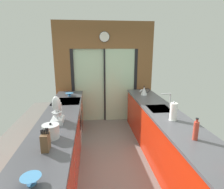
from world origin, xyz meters
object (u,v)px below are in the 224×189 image
(mixing_bowl_far, at_px, (69,94))
(soap_bottle_far, at_px, (196,130))
(kettle, at_px, (144,91))
(stock_pot, at_px, (51,131))
(oven_range, at_px, (68,121))
(stand_mixer, at_px, (57,113))
(mixing_bowl_near, at_px, (31,180))
(paper_towel_roll, at_px, (173,112))
(knife_block, at_px, (45,142))

(mixing_bowl_far, xyz_separation_m, soap_bottle_far, (1.78, -2.37, 0.09))
(mixing_bowl_far, xyz_separation_m, kettle, (1.78, -0.09, 0.06))
(mixing_bowl_far, distance_m, stock_pot, 2.12)
(oven_range, height_order, stand_mixer, stand_mixer)
(mixing_bowl_far, bearing_deg, kettle, -3.01)
(mixing_bowl_near, height_order, paper_towel_roll, paper_towel_roll)
(paper_towel_roll, bearing_deg, oven_range, 144.38)
(mixing_bowl_near, distance_m, soap_bottle_far, 1.87)
(mixing_bowl_near, bearing_deg, knife_block, 89.99)
(mixing_bowl_far, height_order, kettle, kettle)
(kettle, relative_size, paper_towel_roll, 0.81)
(soap_bottle_far, bearing_deg, paper_towel_roll, 90.00)
(oven_range, xyz_separation_m, stand_mixer, (0.02, -1.19, 0.63))
(stand_mixer, bearing_deg, paper_towel_roll, -3.26)
(soap_bottle_far, bearing_deg, knife_block, -178.70)
(paper_towel_roll, bearing_deg, soap_bottle_far, -90.00)
(mixing_bowl_near, relative_size, soap_bottle_far, 0.61)
(stand_mixer, bearing_deg, mixing_bowl_far, 90.00)
(knife_block, xyz_separation_m, stock_pot, (-0.00, 0.29, -0.01))
(mixing_bowl_far, relative_size, soap_bottle_far, 0.68)
(stand_mixer, bearing_deg, stock_pot, -90.00)
(oven_range, distance_m, paper_towel_roll, 2.29)
(paper_towel_roll, bearing_deg, knife_block, -159.09)
(knife_block, bearing_deg, kettle, 52.44)
(mixing_bowl_near, distance_m, kettle, 3.37)
(knife_block, distance_m, paper_towel_roll, 1.91)
(mixing_bowl_far, bearing_deg, stock_pot, -90.00)
(knife_block, distance_m, kettle, 2.92)
(mixing_bowl_near, height_order, soap_bottle_far, soap_bottle_far)
(stock_pot, bearing_deg, mixing_bowl_near, -90.00)
(mixing_bowl_near, bearing_deg, stock_pot, 90.00)
(soap_bottle_far, bearing_deg, mixing_bowl_near, -161.96)
(stock_pot, bearing_deg, mixing_bowl_far, 90.00)
(oven_range, height_order, mixing_bowl_far, mixing_bowl_far)
(oven_range, xyz_separation_m, kettle, (1.80, 0.35, 0.56))
(soap_bottle_far, relative_size, paper_towel_roll, 0.92)
(mixing_bowl_near, relative_size, stock_pot, 0.81)
(stock_pot, bearing_deg, stand_mixer, 90.00)
(oven_range, xyz_separation_m, mixing_bowl_near, (0.02, -2.51, 0.50))
(knife_block, bearing_deg, soap_bottle_far, 1.30)
(stock_pot, bearing_deg, oven_range, 90.63)
(oven_range, relative_size, soap_bottle_far, 3.23)
(mixing_bowl_far, bearing_deg, knife_block, -90.00)
(stand_mixer, distance_m, soap_bottle_far, 1.93)
(stand_mixer, height_order, kettle, stand_mixer)
(stand_mixer, height_order, stock_pot, stand_mixer)
(knife_block, distance_m, stock_pot, 0.29)
(stand_mixer, distance_m, paper_towel_roll, 1.78)
(stock_pot, distance_m, soap_bottle_far, 1.80)
(paper_towel_roll, bearing_deg, kettle, 89.92)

